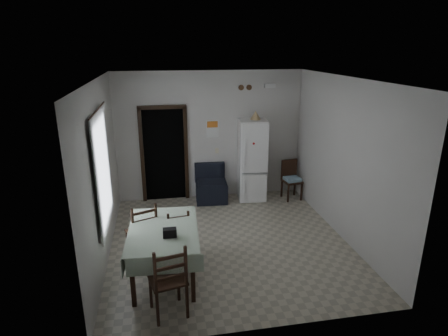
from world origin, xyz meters
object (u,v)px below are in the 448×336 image
dining_table (164,253)px  navy_seat (211,184)px  fridge (252,160)px  dining_chair_near_head (168,278)px  corner_chair (292,180)px  dining_chair_far_left (142,231)px  dining_chair_far_right (177,233)px

dining_table → navy_seat: bearing=71.1°
fridge → dining_chair_near_head: fridge is taller
corner_chair → dining_chair_near_head: dining_chair_near_head is taller
corner_chair → dining_table: bearing=-146.2°
fridge → dining_chair_far_left: 3.33m
corner_chair → dining_chair_near_head: size_ratio=0.85×
fridge → dining_chair_near_head: (-2.05, -3.66, -0.39)m
dining_table → dining_chair_far_right: bearing=69.9°
navy_seat → dining_chair_near_head: (-1.12, -3.66, 0.11)m
corner_chair → dining_chair_far_left: (-3.33, -2.05, 0.07)m
corner_chair → dining_chair_near_head: bearing=-137.8°
dining_chair_near_head → navy_seat: bearing=-119.8°
dining_chair_far_left → dining_chair_far_right: size_ratio=1.17×
fridge → dining_chair_far_right: (-1.84, -2.27, -0.48)m
dining_table → dining_chair_near_head: 0.87m
fridge → dining_chair_far_left: bearing=-131.8°
dining_table → dining_chair_near_head: dining_chair_near_head is taller
dining_chair_near_head → dining_chair_far_right: bearing=-111.3°
fridge → dining_chair_far_left: fridge is taller
fridge → corner_chair: size_ratio=2.05×
dining_table → dining_chair_near_head: (0.02, -0.86, 0.13)m
fridge → navy_seat: bearing=-174.8°
navy_seat → dining_chair_far_right: dining_chair_far_right is taller
corner_chair → dining_table: size_ratio=0.58×
dining_table → fridge: bearing=56.8°
navy_seat → corner_chair: bearing=-2.5°
fridge → dining_chair_near_head: size_ratio=1.75×
dining_chair_far_right → dining_chair_near_head: 1.41m
dining_table → dining_chair_far_left: dining_chair_far_left is taller
dining_chair_far_right → dining_chair_near_head: size_ratio=0.84×
corner_chair → dining_chair_far_right: 3.45m
dining_chair_far_left → dining_chair_near_head: (0.37, -1.40, 0.01)m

